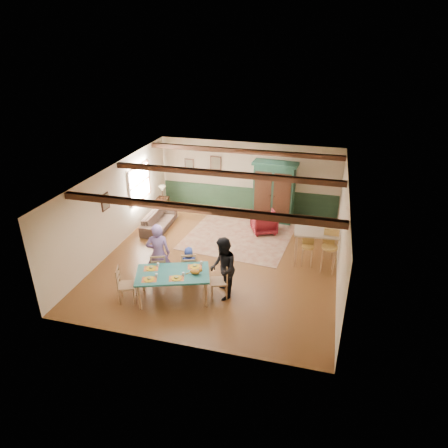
% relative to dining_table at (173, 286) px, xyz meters
% --- Properties ---
extents(floor, '(8.00, 8.00, 0.00)m').
position_rel_dining_table_xyz_m(floor, '(0.65, 2.39, -0.39)').
color(floor, '#593319').
rests_on(floor, ground).
extents(wall_back, '(7.00, 0.02, 2.70)m').
position_rel_dining_table_xyz_m(wall_back, '(0.65, 6.39, 0.96)').
color(wall_back, beige).
rests_on(wall_back, floor).
extents(wall_left, '(0.02, 8.00, 2.70)m').
position_rel_dining_table_xyz_m(wall_left, '(-2.85, 2.39, 0.96)').
color(wall_left, beige).
rests_on(wall_left, floor).
extents(wall_right, '(0.02, 8.00, 2.70)m').
position_rel_dining_table_xyz_m(wall_right, '(4.15, 2.39, 0.96)').
color(wall_right, beige).
rests_on(wall_right, floor).
extents(ceiling, '(7.00, 8.00, 0.02)m').
position_rel_dining_table_xyz_m(ceiling, '(0.65, 2.39, 2.31)').
color(ceiling, white).
rests_on(ceiling, wall_back).
extents(wainscot_back, '(6.95, 0.03, 0.90)m').
position_rel_dining_table_xyz_m(wainscot_back, '(0.65, 6.37, 0.06)').
color(wainscot_back, '#1F3825').
rests_on(wainscot_back, floor).
extents(ceiling_beam_front, '(6.95, 0.16, 0.16)m').
position_rel_dining_table_xyz_m(ceiling_beam_front, '(0.65, 0.09, 2.22)').
color(ceiling_beam_front, black).
rests_on(ceiling_beam_front, ceiling).
extents(ceiling_beam_mid, '(6.95, 0.16, 0.16)m').
position_rel_dining_table_xyz_m(ceiling_beam_mid, '(0.65, 2.79, 2.22)').
color(ceiling_beam_mid, black).
rests_on(ceiling_beam_mid, ceiling).
extents(ceiling_beam_back, '(6.95, 0.16, 0.16)m').
position_rel_dining_table_xyz_m(ceiling_beam_back, '(0.65, 5.39, 2.22)').
color(ceiling_beam_back, black).
rests_on(ceiling_beam_back, ceiling).
extents(window_left, '(0.06, 1.60, 1.30)m').
position_rel_dining_table_xyz_m(window_left, '(-2.82, 4.09, 1.16)').
color(window_left, white).
rests_on(window_left, wall_left).
extents(picture_left_wall, '(0.04, 0.42, 0.52)m').
position_rel_dining_table_xyz_m(picture_left_wall, '(-2.82, 1.79, 1.36)').
color(picture_left_wall, gray).
rests_on(picture_left_wall, wall_left).
extents(picture_back_a, '(0.45, 0.04, 0.55)m').
position_rel_dining_table_xyz_m(picture_back_a, '(-0.65, 6.36, 1.41)').
color(picture_back_a, gray).
rests_on(picture_back_a, wall_back).
extents(picture_back_b, '(0.38, 0.04, 0.48)m').
position_rel_dining_table_xyz_m(picture_back_b, '(-1.75, 6.36, 1.26)').
color(picture_back_b, gray).
rests_on(picture_back_b, wall_back).
extents(dining_table, '(2.10, 1.60, 0.78)m').
position_rel_dining_table_xyz_m(dining_table, '(0.00, 0.00, 0.00)').
color(dining_table, '#1C5B58').
rests_on(dining_table, floor).
extents(dining_chair_far_left, '(0.56, 0.57, 0.99)m').
position_rel_dining_table_xyz_m(dining_chair_far_left, '(-0.64, 0.57, 0.10)').
color(dining_chair_far_left, '#9C724E').
rests_on(dining_chair_far_left, floor).
extents(dining_chair_far_right, '(0.56, 0.57, 0.99)m').
position_rel_dining_table_xyz_m(dining_chair_far_right, '(0.15, 0.84, 0.10)').
color(dining_chair_far_right, '#9C724E').
rests_on(dining_chair_far_right, floor).
extents(dining_chair_end_left, '(0.57, 0.56, 0.99)m').
position_rel_dining_table_xyz_m(dining_chair_end_left, '(-1.13, -0.39, 0.10)').
color(dining_chair_end_left, '#9C724E').
rests_on(dining_chair_end_left, floor).
extents(dining_chair_end_right, '(0.57, 0.56, 0.99)m').
position_rel_dining_table_xyz_m(dining_chair_end_right, '(1.13, 0.39, 0.10)').
color(dining_chair_end_right, '#9C724E').
rests_on(dining_chair_end_right, floor).
extents(person_man, '(0.76, 0.62, 1.79)m').
position_rel_dining_table_xyz_m(person_man, '(-0.67, 0.65, 0.51)').
color(person_man, '#7A5C9E').
rests_on(person_man, floor).
extents(person_woman, '(0.89, 1.00, 1.71)m').
position_rel_dining_table_xyz_m(person_woman, '(1.22, 0.43, 0.47)').
color(person_woman, black).
rests_on(person_woman, floor).
extents(person_child, '(0.59, 0.48, 1.04)m').
position_rel_dining_table_xyz_m(person_child, '(0.12, 0.92, 0.13)').
color(person_child, navy).
rests_on(person_child, floor).
extents(cat, '(0.40, 0.26, 0.19)m').
position_rel_dining_table_xyz_m(cat, '(0.57, 0.09, 0.48)').
color(cat, '#BD7221').
rests_on(cat, dining_table).
extents(place_setting_near_left, '(0.49, 0.43, 0.11)m').
position_rel_dining_table_xyz_m(place_setting_near_left, '(-0.45, -0.43, 0.44)').
color(place_setting_near_left, gold).
rests_on(place_setting_near_left, dining_table).
extents(place_setting_near_center, '(0.49, 0.43, 0.11)m').
position_rel_dining_table_xyz_m(place_setting_near_center, '(0.18, -0.21, 0.44)').
color(place_setting_near_center, gold).
rests_on(place_setting_near_center, dining_table).
extents(place_setting_far_left, '(0.49, 0.43, 0.11)m').
position_rel_dining_table_xyz_m(place_setting_far_left, '(-0.62, 0.06, 0.44)').
color(place_setting_far_left, gold).
rests_on(place_setting_far_left, dining_table).
extents(place_setting_far_right, '(0.49, 0.43, 0.11)m').
position_rel_dining_table_xyz_m(place_setting_far_right, '(0.45, 0.43, 0.44)').
color(place_setting_far_right, gold).
rests_on(place_setting_far_right, dining_table).
extents(area_rug, '(3.82, 4.40, 0.01)m').
position_rel_dining_table_xyz_m(area_rug, '(0.89, 4.35, -0.38)').
color(area_rug, tan).
rests_on(area_rug, floor).
extents(armoire, '(1.64, 0.76, 2.25)m').
position_rel_dining_table_xyz_m(armoire, '(1.77, 5.57, 0.74)').
color(armoire, '#17392B').
rests_on(armoire, floor).
extents(armchair, '(1.08, 1.10, 0.76)m').
position_rel_dining_table_xyz_m(armchair, '(1.62, 4.51, -0.01)').
color(armchair, '#53101A').
rests_on(armchair, floor).
extents(sofa, '(0.82, 1.93, 0.56)m').
position_rel_dining_table_xyz_m(sofa, '(-2.09, 3.88, -0.11)').
color(sofa, '#43322A').
rests_on(sofa, floor).
extents(end_table, '(0.46, 0.46, 0.54)m').
position_rel_dining_table_xyz_m(end_table, '(-2.55, 5.37, -0.12)').
color(end_table, black).
rests_on(end_table, floor).
extents(table_lamp, '(0.27, 0.27, 0.49)m').
position_rel_dining_table_xyz_m(table_lamp, '(-2.55, 5.37, 0.39)').
color(table_lamp, beige).
rests_on(table_lamp, end_table).
extents(counter_table, '(1.34, 0.86, 1.07)m').
position_rel_dining_table_xyz_m(counter_table, '(3.45, 2.80, 0.15)').
color(counter_table, '#C3B198').
rests_on(counter_table, floor).
extents(bar_stool_left, '(0.39, 0.42, 1.01)m').
position_rel_dining_table_xyz_m(bar_stool_left, '(3.25, 2.61, 0.12)').
color(bar_stool_left, tan).
rests_on(bar_stool_left, floor).
extents(bar_stool_right, '(0.47, 0.52, 1.28)m').
position_rel_dining_table_xyz_m(bar_stool_right, '(3.86, 2.44, 0.25)').
color(bar_stool_right, tan).
rests_on(bar_stool_right, floor).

